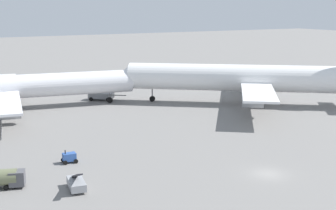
{
  "coord_description": "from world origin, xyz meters",
  "views": [
    {
      "loc": [
        -39.42,
        -44.1,
        21.64
      ],
      "look_at": [
        0.42,
        27.98,
        4.0
      ],
      "focal_mm": 49.46,
      "sensor_mm": 36.0,
      "label": 1
    }
  ],
  "objects_px": {
    "airliner_being_pushed": "(246,78)",
    "pushback_tug": "(101,95)",
    "airliner_at_gate_left": "(12,87)",
    "gse_fuel_bowser_stubby": "(4,178)",
    "gse_gpu_cart_small": "(69,157)",
    "gse_belt_loader_portside": "(76,183)"
  },
  "relations": [
    {
      "from": "airliner_being_pushed",
      "to": "gse_gpu_cart_small",
      "type": "bearing_deg",
      "value": -157.03
    },
    {
      "from": "airliner_at_gate_left",
      "to": "gse_gpu_cart_small",
      "type": "bearing_deg",
      "value": -89.87
    },
    {
      "from": "airliner_at_gate_left",
      "to": "gse_belt_loader_portside",
      "type": "xyz_separation_m",
      "value": [
        -2.13,
        -49.37,
        -3.97
      ]
    },
    {
      "from": "gse_fuel_bowser_stubby",
      "to": "airliner_being_pushed",
      "type": "bearing_deg",
      "value": 24.02
    },
    {
      "from": "gse_fuel_bowser_stubby",
      "to": "gse_belt_loader_portside",
      "type": "xyz_separation_m",
      "value": [
        7.46,
        -4.71,
        -0.51
      ]
    },
    {
      "from": "airliner_being_pushed",
      "to": "gse_gpu_cart_small",
      "type": "height_order",
      "value": "airliner_being_pushed"
    },
    {
      "from": "airliner_at_gate_left",
      "to": "pushback_tug",
      "type": "relative_size",
      "value": 7.08
    },
    {
      "from": "gse_belt_loader_portside",
      "to": "gse_gpu_cart_small",
      "type": "bearing_deg",
      "value": 77.57
    },
    {
      "from": "airliner_being_pushed",
      "to": "gse_gpu_cart_small",
      "type": "distance_m",
      "value": 50.91
    },
    {
      "from": "pushback_tug",
      "to": "gse_fuel_bowser_stubby",
      "type": "distance_m",
      "value": 54.06
    },
    {
      "from": "gse_fuel_bowser_stubby",
      "to": "gse_gpu_cart_small",
      "type": "xyz_separation_m",
      "value": [
        9.67,
        5.33,
        -0.54
      ]
    },
    {
      "from": "airliner_being_pushed",
      "to": "pushback_tug",
      "type": "relative_size",
      "value": 6.22
    },
    {
      "from": "airliner_at_gate_left",
      "to": "airliner_being_pushed",
      "type": "relative_size",
      "value": 1.14
    },
    {
      "from": "gse_fuel_bowser_stubby",
      "to": "gse_gpu_cart_small",
      "type": "height_order",
      "value": "gse_fuel_bowser_stubby"
    },
    {
      "from": "airliner_at_gate_left",
      "to": "gse_gpu_cart_small",
      "type": "xyz_separation_m",
      "value": [
        0.09,
        -39.33,
        -4.0
      ]
    },
    {
      "from": "airliner_at_gate_left",
      "to": "airliner_being_pushed",
      "type": "height_order",
      "value": "airliner_being_pushed"
    },
    {
      "from": "pushback_tug",
      "to": "gse_gpu_cart_small",
      "type": "relative_size",
      "value": 3.61
    },
    {
      "from": "pushback_tug",
      "to": "gse_fuel_bowser_stubby",
      "type": "bearing_deg",
      "value": -123.1
    },
    {
      "from": "gse_gpu_cart_small",
      "to": "gse_fuel_bowser_stubby",
      "type": "bearing_deg",
      "value": -151.15
    },
    {
      "from": "gse_fuel_bowser_stubby",
      "to": "gse_gpu_cart_small",
      "type": "distance_m",
      "value": 11.05
    },
    {
      "from": "pushback_tug",
      "to": "gse_fuel_bowser_stubby",
      "type": "relative_size",
      "value": 1.51
    },
    {
      "from": "airliner_being_pushed",
      "to": "airliner_at_gate_left",
      "type": "bearing_deg",
      "value": 157.29
    }
  ]
}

